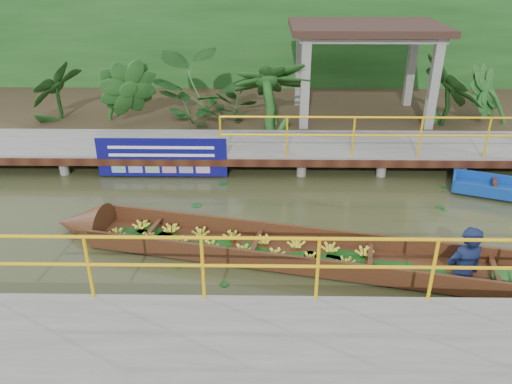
{
  "coord_description": "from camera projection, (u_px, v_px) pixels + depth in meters",
  "views": [
    {
      "loc": [
        0.03,
        -8.8,
        5.17
      ],
      "look_at": [
        -0.11,
        0.5,
        0.6
      ],
      "focal_mm": 35.0,
      "sensor_mm": 36.0,
      "label": 1
    }
  ],
  "objects": [
    {
      "name": "vendor_boat",
      "position": [
        331.0,
        250.0,
        8.99
      ],
      "size": [
        10.33,
        3.13,
        2.33
      ],
      "rotation": [
        0.0,
        0.0,
        -0.21
      ],
      "color": "#391D0F",
      "rests_on": "ground"
    },
    {
      "name": "tropical_plants",
      "position": [
        265.0,
        95.0,
        14.34
      ],
      "size": [
        14.47,
        1.47,
        1.84
      ],
      "color": "#164215",
      "rests_on": "ground"
    },
    {
      "name": "near_dock",
      "position": [
        339.0,
        378.0,
        6.27
      ],
      "size": [
        18.0,
        2.4,
        1.73
      ],
      "color": "slate",
      "rests_on": "ground"
    },
    {
      "name": "foliage_backdrop",
      "position": [
        263.0,
        44.0,
        18.27
      ],
      "size": [
        30.0,
        0.8,
        4.0
      ],
      "primitive_type": "cube",
      "color": "#164215",
      "rests_on": "ground"
    },
    {
      "name": "far_dock",
      "position": [
        263.0,
        147.0,
        13.05
      ],
      "size": [
        16.0,
        2.06,
        1.66
      ],
      "color": "slate",
      "rests_on": "ground"
    },
    {
      "name": "land_strip",
      "position": [
        262.0,
        111.0,
        16.81
      ],
      "size": [
        30.0,
        8.0,
        0.45
      ],
      "primitive_type": "cube",
      "color": "#34261A",
      "rests_on": "ground"
    },
    {
      "name": "pavilion",
      "position": [
        365.0,
        37.0,
        14.55
      ],
      "size": [
        4.4,
        3.0,
        3.0
      ],
      "color": "slate",
      "rests_on": "ground"
    },
    {
      "name": "ground",
      "position": [
        261.0,
        229.0,
        10.18
      ],
      "size": [
        80.0,
        80.0,
        0.0
      ],
      "primitive_type": "plane",
      "color": "#2D3018",
      "rests_on": "ground"
    },
    {
      "name": "blue_banner",
      "position": [
        162.0,
        157.0,
        12.2
      ],
      "size": [
        3.19,
        0.04,
        1.0
      ],
      "color": "#0C0B5E",
      "rests_on": "ground"
    }
  ]
}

